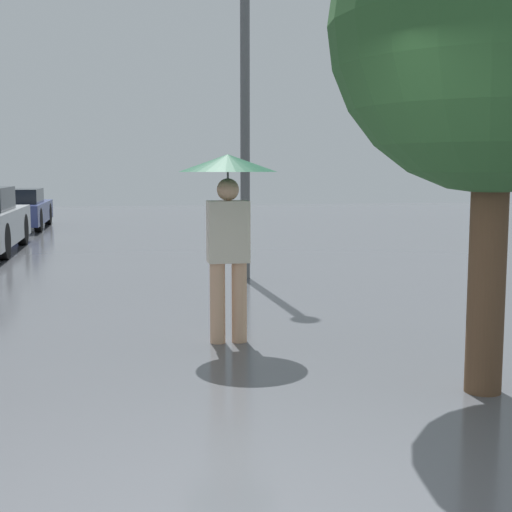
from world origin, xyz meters
The scene contains 4 objects.
pedestrian centered at (0.58, 3.84, 1.38)m, with size 0.93×0.93×1.80m.
parked_car_farthest centered at (-3.32, 18.21, 0.54)m, with size 1.66×4.29×1.12m.
tree centered at (2.23, 1.96, 2.66)m, with size 2.40×2.40×3.88m.
street_lamp centered at (1.44, 7.82, 3.16)m, with size 0.33×0.33×5.22m.
Camera 1 is at (-0.43, -2.83, 1.66)m, focal length 50.00 mm.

